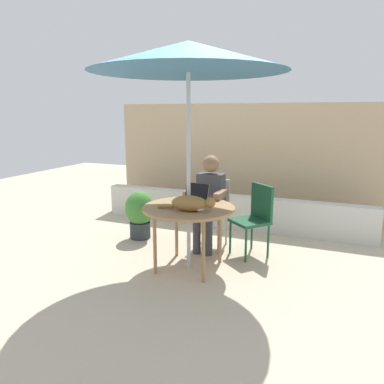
# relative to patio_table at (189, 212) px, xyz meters

# --- Properties ---
(ground_plane) EXTENTS (14.00, 14.00, 0.00)m
(ground_plane) POSITION_rel_patio_table_xyz_m (0.00, 0.00, -0.68)
(ground_plane) COLOR #BCAD93
(fence_back) EXTENTS (4.74, 0.08, 1.93)m
(fence_back) POSITION_rel_patio_table_xyz_m (0.00, 2.49, 0.29)
(fence_back) COLOR tan
(fence_back) RESTS_ON ground
(planter_wall_low) EXTENTS (4.26, 0.20, 0.52)m
(planter_wall_low) POSITION_rel_patio_table_xyz_m (0.00, 1.66, -0.42)
(planter_wall_low) COLOR beige
(planter_wall_low) RESTS_ON ground
(patio_table) EXTENTS (1.05, 1.05, 0.74)m
(patio_table) POSITION_rel_patio_table_xyz_m (0.00, 0.00, 0.00)
(patio_table) COLOR #9E754C
(patio_table) RESTS_ON ground
(patio_umbrella) EXTENTS (2.09, 2.09, 2.50)m
(patio_umbrella) POSITION_rel_patio_table_xyz_m (0.00, 0.00, 1.66)
(patio_umbrella) COLOR #B7B7BC
(patio_umbrella) RESTS_ON ground
(chair_occupied) EXTENTS (0.40, 0.40, 0.90)m
(chair_occupied) POSITION_rel_patio_table_xyz_m (0.00, 0.84, -0.15)
(chair_occupied) COLOR #B2A899
(chair_occupied) RESTS_ON ground
(chair_empty) EXTENTS (0.56, 0.56, 0.90)m
(chair_empty) POSITION_rel_patio_table_xyz_m (0.61, 0.72, -0.15)
(chair_empty) COLOR #194C2D
(chair_empty) RESTS_ON ground
(person_seated) EXTENTS (0.48, 0.48, 1.24)m
(person_seated) POSITION_rel_patio_table_xyz_m (0.00, 0.68, 0.02)
(person_seated) COLOR #3F3F47
(person_seated) RESTS_ON ground
(laptop) EXTENTS (0.33, 0.29, 0.21)m
(laptop) POSITION_rel_patio_table_xyz_m (-0.02, 0.24, 0.12)
(laptop) COLOR gray
(laptop) RESTS_ON patio_table
(cat) EXTENTS (0.65, 0.25, 0.17)m
(cat) POSITION_rel_patio_table_xyz_m (0.10, -0.16, 0.14)
(cat) COLOR olive
(cat) RESTS_ON patio_table
(potted_plant_near_fence) EXTENTS (0.41, 0.41, 0.69)m
(potted_plant_near_fence) POSITION_rel_patio_table_xyz_m (-1.06, 0.70, -0.30)
(potted_plant_near_fence) COLOR #33383D
(potted_plant_near_fence) RESTS_ON ground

